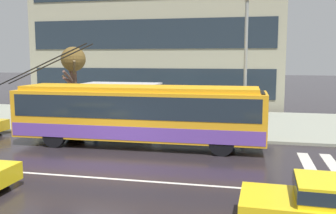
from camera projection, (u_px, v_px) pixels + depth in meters
The scene contains 11 objects.
ground_plane at pixel (97, 167), 14.11m from camera, with size 160.00×160.00×0.00m, color black.
sidewalk_slab at pixel (161, 121), 24.06m from camera, with size 80.00×10.00×0.14m, color gray.
crosswalk_stripe_edge_near at pixel (310, 167), 14.06m from camera, with size 0.44×4.40×0.01m, color beige.
crosswalk_stripe_inner_a at pixel (336, 169), 13.87m from camera, with size 0.44×4.40×0.01m, color beige.
lane_centre_line at pixel (83, 177), 12.95m from camera, with size 72.00×0.14×0.01m, color silver.
trolleybus at pixel (139, 113), 17.37m from camera, with size 12.50×2.62×4.70m.
bus_shelter at pixel (123, 93), 21.40m from camera, with size 4.18×1.88×2.49m.
pedestrian_at_shelter at pixel (96, 101), 20.05m from camera, with size 1.54×1.54×1.97m.
pedestrian_approaching_curb at pixel (122, 108), 22.36m from camera, with size 0.51×0.51×1.64m.
street_lamp at pixel (246, 55), 18.17m from camera, with size 0.60×0.32×6.77m.
street_tree_bare at pixel (73, 63), 22.97m from camera, with size 1.48×1.99×4.54m.
Camera 1 is at (5.51, -12.83, 4.02)m, focal length 40.74 mm.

